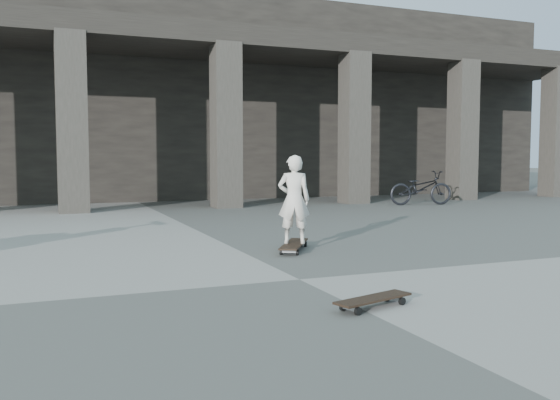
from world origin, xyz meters
name	(u,v)px	position (x,y,z in m)	size (l,w,h in m)	color
ground	(299,279)	(0.00, 0.00, 0.00)	(90.00, 90.00, 0.00)	#4F4F4C
colonnade	(123,100)	(0.00, 13.77, 3.03)	(28.00, 8.82, 6.00)	black
longboard	(294,245)	(0.68, 1.73, 0.08)	(0.75, 0.99, 0.10)	black
skateboard_spare	(373,300)	(0.11, -1.28, 0.07)	(0.79, 0.40, 0.09)	black
child	(294,199)	(0.68, 1.73, 0.69)	(0.43, 0.28, 1.18)	silver
bicycle	(421,188)	(6.66, 7.30, 0.44)	(0.58, 1.67, 0.88)	black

